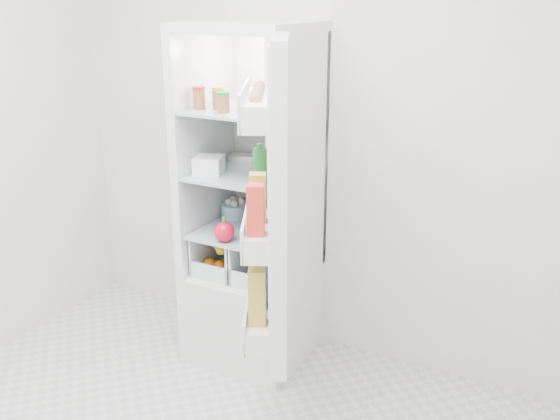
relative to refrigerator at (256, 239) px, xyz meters
The scene contains 20 objects.
room_walls 1.57m from the refrigerator, 80.89° to the right, with size 3.02×3.02×2.61m.
refrigerator is the anchor object (origin of this frame).
shelf_low 0.10m from the refrigerator, 90.00° to the right, with size 0.49×0.53×0.01m, color #A1B5BD.
shelf_mid 0.39m from the refrigerator, 90.00° to the right, with size 0.49×0.53×0.01m, color #A1B5BD.
shelf_top 0.72m from the refrigerator, 90.00° to the right, with size 0.49×0.53×0.01m, color #A1B5BD.
crisper_left 0.15m from the refrigerator, 152.98° to the right, with size 0.23×0.46×0.22m, color silver, non-canonical shape.
crisper_right 0.15m from the refrigerator, 27.02° to the right, with size 0.23×0.46×0.22m, color silver, non-canonical shape.
condiment_jars 0.79m from the refrigerator, 102.57° to the right, with size 0.38×0.16×0.08m.
squeeze_bottle 0.85m from the refrigerator, ahead, with size 0.06×0.06×0.20m, color white.
tub_white 0.50m from the refrigerator, 133.61° to the right, with size 0.14×0.14×0.09m, color white.
tin_red 0.49m from the refrigerator, 38.43° to the right, with size 0.09×0.09×0.06m, color red.
foil_tray 0.45m from the refrigerator, 141.17° to the left, with size 0.14×0.11×0.04m, color white.
tub_green 0.44m from the refrigerator, 72.70° to the left, with size 0.11×0.15×0.09m, color #3C8443.
red_cabbage 0.18m from the refrigerator, 19.84° to the left, with size 0.19×0.19×0.19m, color #4D1C51.
bell_pepper 0.31m from the refrigerator, 94.79° to the right, with size 0.10×0.10×0.10m, color red.
mushroom_bowl 0.21m from the refrigerator, 159.53° to the left, with size 0.16×0.16×0.08m, color #97D1E1.
salad_bag 0.31m from the refrigerator, 55.19° to the right, with size 0.11×0.11×0.11m, color #ACC291.
citrus_pile 0.18m from the refrigerator, 136.53° to the right, with size 0.20×0.24×0.16m.
veg_pile 0.18m from the refrigerator, 26.82° to the right, with size 0.16×0.30×0.10m.
fridge_door 0.86m from the refrigerator, 54.23° to the right, with size 0.40×0.57×1.30m.
Camera 1 is at (1.39, -1.47, 1.92)m, focal length 40.00 mm.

